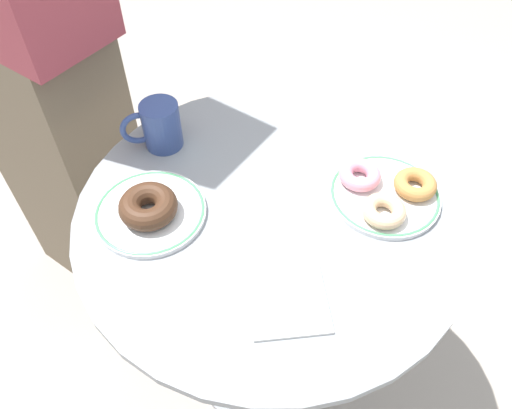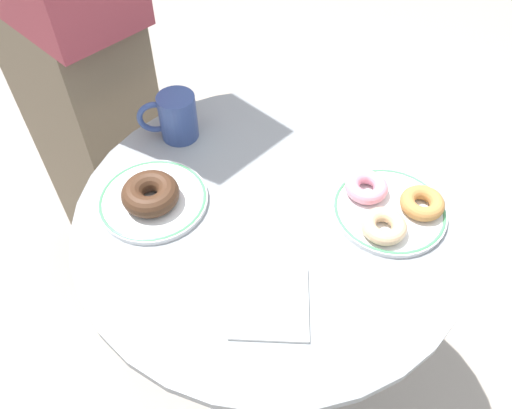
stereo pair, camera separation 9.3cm
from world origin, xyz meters
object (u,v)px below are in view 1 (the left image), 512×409
object	(u,v)px
donut_glazed	(384,211)
person_figure	(22,42)
plate_left	(150,212)
donut_chocolate	(148,206)
paper_napkin	(288,300)
cafe_table	(268,273)
donut_pink_frosted	(360,175)
plate_right	(384,195)
donut_old_fashioned	(415,184)
coffee_mug	(159,126)

from	to	relation	value
donut_glazed	person_figure	bearing A→B (deg)	134.36
plate_left	person_figure	bearing A→B (deg)	111.98
donut_chocolate	donut_glazed	distance (m)	0.43
donut_glazed	paper_napkin	distance (m)	0.25
cafe_table	person_figure	bearing A→B (deg)	127.84
donut_pink_frosted	paper_napkin	xyz separation A→B (m)	(-0.22, -0.20, -0.02)
plate_right	donut_chocolate	xyz separation A→B (m)	(-0.43, 0.08, 0.03)
plate_left	donut_old_fashioned	xyz separation A→B (m)	(0.49, -0.10, 0.02)
cafe_table	donut_old_fashioned	bearing A→B (deg)	-8.77
plate_right	donut_pink_frosted	world-z (taller)	donut_pink_frosted
donut_glazed	donut_pink_frosted	bearing A→B (deg)	92.25
paper_napkin	person_figure	world-z (taller)	person_figure
plate_left	donut_old_fashioned	distance (m)	0.50
plate_left	paper_napkin	size ratio (longest dim) A/B	1.56
donut_old_fashioned	donut_pink_frosted	distance (m)	0.10
plate_right	person_figure	bearing A→B (deg)	138.14
donut_glazed	paper_napkin	xyz separation A→B (m)	(-0.22, -0.11, -0.02)
person_figure	coffee_mug	bearing A→B (deg)	-49.55
plate_right	donut_old_fashioned	distance (m)	0.06
donut_glazed	donut_old_fashioned	bearing A→B (deg)	25.86
person_figure	donut_glazed	bearing A→B (deg)	-45.64
cafe_table	coffee_mug	world-z (taller)	coffee_mug
plate_left	coffee_mug	size ratio (longest dim) A/B	1.68
plate_left	donut_pink_frosted	distance (m)	0.40
plate_left	donut_glazed	world-z (taller)	donut_glazed
donut_glazed	person_figure	distance (m)	0.85
paper_napkin	person_figure	bearing A→B (deg)	117.48
donut_chocolate	plate_left	bearing A→B (deg)	81.58
donut_glazed	paper_napkin	world-z (taller)	donut_glazed
plate_left	donut_chocolate	xyz separation A→B (m)	(-0.00, -0.01, 0.03)
cafe_table	coffee_mug	bearing A→B (deg)	124.40
plate_right	donut_old_fashioned	size ratio (longest dim) A/B	2.61
donut_chocolate	paper_napkin	size ratio (longest dim) A/B	0.80
donut_chocolate	donut_pink_frosted	bearing A→B (deg)	-4.92
plate_right	plate_left	bearing A→B (deg)	168.44
donut_old_fashioned	coffee_mug	size ratio (longest dim) A/B	0.66
plate_left	donut_glazed	xyz separation A→B (m)	(0.40, -0.14, 0.02)
donut_pink_frosted	donut_glazed	world-z (taller)	same
person_figure	cafe_table	bearing A→B (deg)	-52.16
donut_glazed	person_figure	xyz separation A→B (m)	(-0.59, 0.61, 0.09)
plate_right	person_figure	size ratio (longest dim) A/B	0.12
plate_right	coffee_mug	bearing A→B (deg)	144.36
cafe_table	plate_right	distance (m)	0.32
coffee_mug	person_figure	xyz separation A→B (m)	(-0.24, 0.29, 0.06)
donut_pink_frosted	person_figure	size ratio (longest dim) A/B	0.05
paper_napkin	person_figure	xyz separation A→B (m)	(-0.37, 0.72, 0.11)
donut_chocolate	donut_old_fashioned	distance (m)	0.50
donut_pink_frosted	plate_right	bearing A→B (deg)	-54.16
donut_old_fashioned	paper_napkin	size ratio (longest dim) A/B	0.61
plate_right	person_figure	distance (m)	0.84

